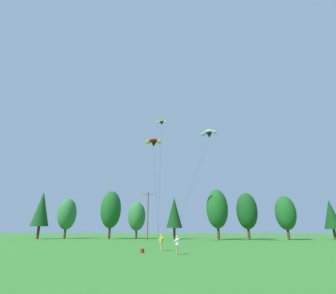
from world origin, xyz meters
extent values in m
cylinder|color=#472D19|center=(-31.36, 53.26, 1.38)|extent=(0.57, 0.57, 2.76)
cone|color=#144719|center=(-31.36, 53.26, 6.68)|extent=(3.93, 3.93, 7.84)
cylinder|color=#472D19|center=(-26.16, 55.59, 1.16)|extent=(0.53, 0.53, 2.31)
ellipsoid|color=#2D7033|center=(-26.16, 55.59, 5.60)|extent=(4.29, 4.29, 7.24)
cylinder|color=#472D19|center=(-15.30, 54.53, 1.35)|extent=(0.57, 0.57, 2.70)
ellipsoid|color=#19561E|center=(-15.30, 54.53, 6.55)|extent=(4.71, 4.71, 8.47)
cylinder|color=#472D19|center=(-9.30, 55.70, 1.05)|extent=(0.51, 0.51, 2.09)
ellipsoid|color=#2D7033|center=(-9.30, 55.70, 5.07)|extent=(4.05, 4.05, 6.56)
cylinder|color=#472D19|center=(-0.41, 54.10, 1.19)|extent=(0.54, 0.54, 2.38)
cone|color=#0F3D14|center=(-0.41, 54.10, 5.76)|extent=(3.61, 3.61, 6.77)
cylinder|color=#472D19|center=(9.06, 51.59, 1.32)|extent=(0.56, 0.56, 2.65)
ellipsoid|color=#19561E|center=(9.06, 51.59, 6.42)|extent=(4.65, 4.65, 8.30)
cylinder|color=#472D19|center=(15.52, 51.96, 1.23)|extent=(0.55, 0.55, 2.46)
ellipsoid|color=#144719|center=(15.52, 51.96, 5.96)|extent=(4.45, 4.45, 7.70)
cylinder|color=#472D19|center=(23.52, 51.40, 1.13)|extent=(0.53, 0.53, 2.26)
ellipsoid|color=#19561E|center=(23.52, 51.40, 5.48)|extent=(4.23, 4.23, 7.08)
cylinder|color=#472D19|center=(33.46, 52.41, 1.07)|extent=(0.52, 0.52, 2.14)
cone|color=#0F3D14|center=(33.46, 52.41, 5.20)|extent=(3.41, 3.41, 6.10)
cylinder|color=brown|center=(-5.67, 47.86, 4.86)|extent=(0.26, 0.26, 9.72)
cube|color=brown|center=(-5.67, 47.86, 9.12)|extent=(2.20, 0.14, 0.14)
cylinder|color=gray|center=(-0.88, 23.47, 0.42)|extent=(0.17, 0.17, 0.84)
cylinder|color=gray|center=(-0.97, 23.65, 0.42)|extent=(0.17, 0.17, 0.84)
cube|color=yellow|center=(-0.92, 23.56, 1.14)|extent=(0.38, 0.45, 0.60)
sphere|color=tan|center=(-0.92, 23.56, 1.58)|extent=(0.22, 0.22, 0.22)
cylinder|color=yellow|center=(-0.82, 23.34, 1.30)|extent=(0.51, 0.31, 0.35)
cylinder|color=yellow|center=(-1.03, 23.77, 1.30)|extent=(0.51, 0.31, 0.35)
cylinder|color=gray|center=(0.88, 19.42, 0.42)|extent=(0.14, 0.14, 0.84)
cylinder|color=gray|center=(0.90, 19.61, 0.42)|extent=(0.14, 0.14, 0.84)
cube|color=white|center=(0.89, 19.52, 1.14)|extent=(0.27, 0.40, 0.60)
sphere|color=tan|center=(0.89, 19.52, 1.58)|extent=(0.22, 0.22, 0.22)
cylinder|color=white|center=(0.87, 19.28, 1.30)|extent=(0.53, 0.13, 0.35)
cylinder|color=white|center=(0.92, 19.75, 1.30)|extent=(0.53, 0.13, 0.35)
ellipsoid|color=#93D633|center=(-2.50, 41.93, 23.26)|extent=(1.27, 0.82, 0.64)
ellipsoid|color=white|center=(-1.72, 41.90, 23.04)|extent=(0.75, 0.68, 0.74)
ellipsoid|color=white|center=(-3.28, 41.97, 23.04)|extent=(0.78, 0.68, 0.74)
cone|color=black|center=(-2.49, 42.00, 22.78)|extent=(0.73, 0.73, 0.60)
cylinder|color=black|center=(-1.87, 32.70, 12.05)|extent=(1.27, 18.61, 20.87)
ellipsoid|color=white|center=(6.53, 37.63, 19.13)|extent=(2.08, 1.79, 0.78)
ellipsoid|color=silver|center=(7.54, 37.19, 18.82)|extent=(1.20, 1.21, 0.95)
ellipsoid|color=silver|center=(5.52, 38.08, 18.82)|extent=(1.27, 1.27, 0.95)
cone|color=black|center=(6.58, 37.73, 18.45)|extent=(1.31, 1.31, 0.85)
cylinder|color=black|center=(3.56, 28.64, 9.82)|extent=(6.04, 18.19, 16.41)
ellipsoid|color=red|center=(-3.62, 38.00, 17.71)|extent=(1.80, 1.45, 0.88)
ellipsoid|color=yellow|center=(-2.55, 37.93, 17.40)|extent=(1.00, 1.19, 1.03)
ellipsoid|color=yellow|center=(-4.70, 38.08, 17.40)|extent=(1.11, 1.19, 1.03)
cone|color=black|center=(-3.61, 38.13, 17.04)|extent=(1.03, 1.03, 0.83)
cylinder|color=black|center=(-2.43, 30.76, 9.12)|extent=(2.39, 14.73, 15.02)
cube|color=maroon|center=(-2.63, 21.05, 0.20)|extent=(0.40, 0.38, 0.40)
camera|label=1|loc=(1.43, -6.29, 2.38)|focal=27.37mm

